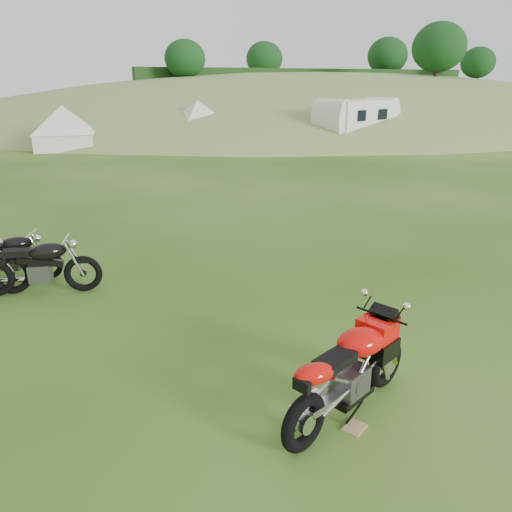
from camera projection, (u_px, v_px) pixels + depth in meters
name	position (u px, v px, depth m)	size (l,w,h in m)	color
ground	(285.00, 329.00, 6.91)	(120.00, 120.00, 0.00)	#24410D
hillside	(315.00, 114.00, 50.56)	(80.00, 64.00, 8.00)	#6C934B
hedgerow	(315.00, 114.00, 50.56)	(36.00, 1.20, 8.60)	black
sport_motorcycle	(350.00, 365.00, 4.98)	(1.92, 0.48, 1.15)	red
plywood_board	(354.00, 428.00, 4.95)	(0.23, 0.18, 0.02)	tan
vintage_moto_a	(38.00, 265.00, 7.91)	(1.89, 0.44, 0.99)	black
vintage_moto_b	(8.00, 255.00, 8.47)	(1.72, 0.40, 0.91)	black
tent_left	(64.00, 126.00, 24.32)	(2.66, 2.66, 2.30)	silver
tent_mid	(198.00, 120.00, 27.07)	(2.75, 2.75, 2.38)	beige
caravan	(356.00, 122.00, 26.13)	(4.96, 2.22, 2.32)	silver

